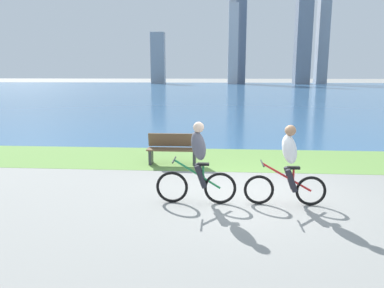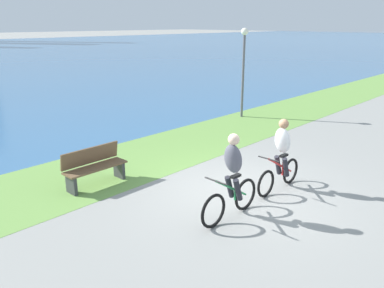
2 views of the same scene
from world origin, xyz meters
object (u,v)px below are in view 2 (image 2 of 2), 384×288
(cyclist_lead, at_px, (232,178))
(bench_near_path, at_px, (94,167))
(lamppost_tall, at_px, (244,59))
(cyclist_trailing, at_px, (281,155))

(cyclist_lead, distance_m, bench_near_path, 3.47)
(bench_near_path, height_order, lamppost_tall, lamppost_tall)
(bench_near_path, bearing_deg, cyclist_trailing, -50.01)
(cyclist_trailing, distance_m, bench_near_path, 4.30)
(cyclist_lead, height_order, lamppost_tall, lamppost_tall)
(cyclist_lead, relative_size, bench_near_path, 1.14)
(cyclist_lead, distance_m, cyclist_trailing, 1.82)
(cyclist_lead, bearing_deg, cyclist_trailing, 0.95)
(cyclist_trailing, relative_size, bench_near_path, 1.11)
(cyclist_lead, xyz_separation_m, lamppost_tall, (7.04, 4.97, 1.47))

